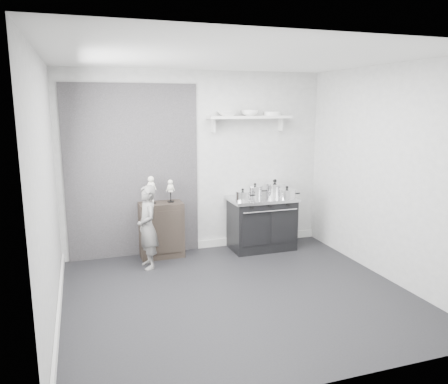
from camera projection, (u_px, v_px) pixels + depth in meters
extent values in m
plane|color=black|center=(237.00, 295.00, 5.16)|extent=(4.00, 4.00, 0.00)
cube|color=#A2A29F|center=(197.00, 162.00, 6.57)|extent=(4.00, 0.02, 2.70)
cube|color=#A2A29F|center=(322.00, 223.00, 3.22)|extent=(4.00, 0.02, 2.70)
cube|color=#A2A29F|center=(47.00, 194.00, 4.27)|extent=(0.02, 3.60, 2.70)
cube|color=#A2A29F|center=(386.00, 174.00, 5.51)|extent=(0.02, 3.60, 2.70)
cube|color=silver|center=(239.00, 57.00, 4.63)|extent=(4.00, 3.60, 0.02)
cube|color=black|center=(133.00, 172.00, 6.28)|extent=(1.90, 0.02, 2.50)
cube|color=silver|center=(257.00, 238.00, 7.11)|extent=(2.00, 0.03, 0.12)
cube|color=silver|center=(59.00, 315.00, 4.54)|extent=(0.03, 3.60, 0.12)
cube|color=silver|center=(250.00, 117.00, 6.56)|extent=(1.30, 0.26, 0.04)
cube|color=silver|center=(213.00, 125.00, 6.48)|extent=(0.03, 0.12, 0.20)
cube|color=silver|center=(281.00, 124.00, 6.82)|extent=(0.03, 0.12, 0.20)
cube|color=black|center=(262.00, 224.00, 6.75)|extent=(0.96, 0.57, 0.77)
cube|color=silver|center=(262.00, 199.00, 6.67)|extent=(1.01, 0.61, 0.05)
cube|color=black|center=(255.00, 230.00, 6.41)|extent=(0.40, 0.02, 0.50)
cube|color=black|center=(283.00, 227.00, 6.55)|extent=(0.40, 0.02, 0.50)
cylinder|color=silver|center=(270.00, 211.00, 6.40)|extent=(0.86, 0.02, 0.02)
cylinder|color=black|center=(252.00, 207.00, 6.31)|extent=(0.04, 0.03, 0.04)
cylinder|color=black|center=(270.00, 206.00, 6.40)|extent=(0.04, 0.03, 0.04)
cylinder|color=black|center=(288.00, 204.00, 6.49)|extent=(0.04, 0.03, 0.04)
cube|color=black|center=(161.00, 230.00, 6.39)|extent=(0.62, 0.36, 0.81)
imported|color=slate|center=(148.00, 227.00, 5.91)|extent=(0.33, 0.45, 1.15)
cylinder|color=white|center=(243.00, 196.00, 6.47)|extent=(0.22, 0.22, 0.12)
cylinder|color=white|center=(243.00, 192.00, 6.46)|extent=(0.23, 0.23, 0.01)
sphere|color=black|center=(243.00, 190.00, 6.45)|extent=(0.04, 0.04, 0.04)
cylinder|color=black|center=(252.00, 195.00, 6.52)|extent=(0.10, 0.02, 0.02)
cylinder|color=white|center=(255.00, 191.00, 6.72)|extent=(0.23, 0.23, 0.16)
cylinder|color=white|center=(255.00, 186.00, 6.70)|extent=(0.23, 0.23, 0.01)
sphere|color=black|center=(255.00, 184.00, 6.69)|extent=(0.04, 0.04, 0.04)
cylinder|color=black|center=(264.00, 191.00, 6.76)|extent=(0.10, 0.02, 0.02)
cylinder|color=white|center=(275.00, 189.00, 6.85)|extent=(0.33, 0.33, 0.17)
cylinder|color=white|center=(275.00, 183.00, 6.83)|extent=(0.34, 0.34, 0.02)
sphere|color=black|center=(275.00, 181.00, 6.83)|extent=(0.06, 0.06, 0.06)
cylinder|color=black|center=(286.00, 188.00, 6.91)|extent=(0.10, 0.02, 0.02)
cylinder|color=white|center=(287.00, 194.00, 6.58)|extent=(0.26, 0.26, 0.13)
cylinder|color=white|center=(287.00, 189.00, 6.56)|extent=(0.27, 0.27, 0.01)
sphere|color=black|center=(287.00, 187.00, 6.56)|extent=(0.05, 0.05, 0.05)
cylinder|color=black|center=(297.00, 193.00, 6.63)|extent=(0.10, 0.02, 0.02)
imported|color=white|center=(227.00, 113.00, 6.44)|extent=(0.30, 0.30, 0.07)
imported|color=white|center=(250.00, 113.00, 6.55)|extent=(0.26, 0.26, 0.08)
cylinder|color=silver|center=(272.00, 114.00, 6.67)|extent=(0.27, 0.27, 0.06)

